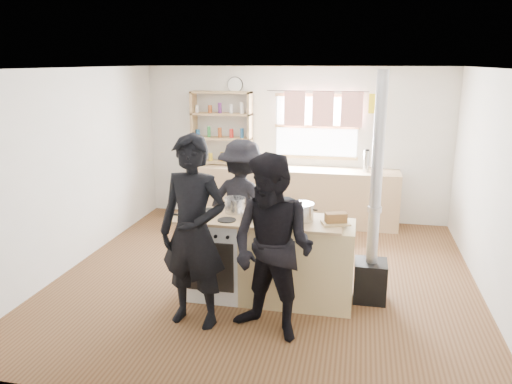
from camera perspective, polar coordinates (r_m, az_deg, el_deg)
ground at (r=6.25m, az=1.17°, el=-9.67°), size 5.00×5.00×0.01m
back_counter at (r=8.16m, az=4.09°, el=-0.39°), size 3.40×0.55×0.90m
shelving_unit at (r=8.31m, az=-3.95°, el=7.36°), size 1.00×0.28×1.20m
thermos at (r=7.96m, az=12.51°, el=3.46°), size 0.10×0.10×0.33m
cooking_island at (r=5.54m, az=1.61°, el=-7.66°), size 1.97×0.64×0.93m
skillet_greens at (r=5.43m, az=-6.69°, el=-2.70°), size 0.31×0.31×0.05m
roast_tray at (r=5.37m, az=0.18°, el=-2.67°), size 0.40×0.36×0.07m
stockpot_stove at (r=5.58m, az=-2.40°, el=-1.51°), size 0.24×0.24×0.19m
stockpot_counter at (r=5.33m, az=5.17°, el=-2.26°), size 0.28×0.28×0.21m
bread_board at (r=5.27m, az=9.11°, el=-3.09°), size 0.33×0.28×0.12m
flue_heater at (r=5.57m, az=13.16°, el=-5.77°), size 0.35×0.35×2.50m
person_near_left at (r=4.91m, az=-7.18°, el=-4.59°), size 0.76×0.56×1.92m
person_near_right at (r=4.67m, az=1.91°, el=-6.45°), size 1.06×0.95×1.78m
person_far at (r=6.31m, az=-1.57°, el=-1.40°), size 1.19×0.89×1.65m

